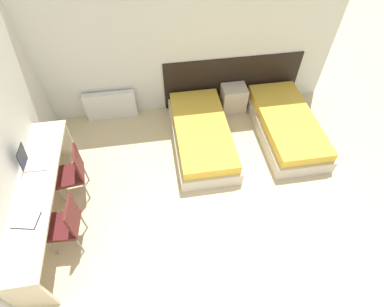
{
  "coord_description": "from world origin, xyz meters",
  "views": [
    {
      "loc": [
        -0.45,
        -0.74,
        3.96
      ],
      "look_at": [
        0.0,
        2.1,
        0.55
      ],
      "focal_mm": 28.0,
      "sensor_mm": 36.0,
      "label": 1
    }
  ],
  "objects": [
    {
      "name": "nightstand",
      "position": [
        1.04,
        3.59,
        0.26
      ],
      "size": [
        0.45,
        0.37,
        0.51
      ],
      "color": "beige",
      "rests_on": "ground_plane"
    },
    {
      "name": "bed_near_door",
      "position": [
        1.8,
        2.78,
        0.2
      ],
      "size": [
        0.97,
        1.99,
        0.42
      ],
      "color": "beige",
      "rests_on": "ground_plane"
    },
    {
      "name": "desk",
      "position": [
        -2.1,
        1.66,
        0.62
      ],
      "size": [
        0.5,
        2.45,
        0.78
      ],
      "color": "beige",
      "rests_on": "ground_plane"
    },
    {
      "name": "bed_near_window",
      "position": [
        0.27,
        2.78,
        0.2
      ],
      "size": [
        0.97,
        1.99,
        0.42
      ],
      "color": "beige",
      "rests_on": "ground_plane"
    },
    {
      "name": "chair_near_notebook",
      "position": [
        -1.74,
        1.25,
        0.5
      ],
      "size": [
        0.43,
        0.43,
        0.9
      ],
      "rotation": [
        0.0,
        0.0,
        -0.06
      ],
      "color": "#511919",
      "rests_on": "ground_plane"
    },
    {
      "name": "open_notebook",
      "position": [
        -2.11,
        1.2,
        0.78
      ],
      "size": [
        0.32,
        0.28,
        0.02
      ],
      "rotation": [
        0.0,
        0.0,
        -0.2
      ],
      "color": "black",
      "rests_on": "desk"
    },
    {
      "name": "radiator",
      "position": [
        -1.28,
        3.72,
        0.28
      ],
      "size": [
        0.94,
        0.12,
        0.56
      ],
      "color": "silver",
      "rests_on": "ground_plane"
    },
    {
      "name": "chair_near_laptop",
      "position": [
        -1.74,
        2.07,
        0.5
      ],
      "size": [
        0.45,
        0.45,
        0.9
      ],
      "rotation": [
        0.0,
        0.0,
        0.11
      ],
      "color": "#511919",
      "rests_on": "ground_plane"
    },
    {
      "name": "wall_back",
      "position": [
        0.0,
        3.84,
        1.35
      ],
      "size": [
        5.71,
        0.05,
        2.7
      ],
      "color": "silver",
      "rests_on": "ground_plane"
    },
    {
      "name": "headboard_panel",
      "position": [
        1.04,
        3.81,
        0.5
      ],
      "size": [
        2.59,
        0.03,
        1.0
      ],
      "color": "black",
      "rests_on": "ground_plane"
    },
    {
      "name": "laptop",
      "position": [
        -2.16,
        2.05,
        0.84
      ],
      "size": [
        0.34,
        0.26,
        0.34
      ],
      "rotation": [
        0.0,
        0.0,
        -0.05
      ],
      "color": "silver",
      "rests_on": "desk"
    }
  ]
}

